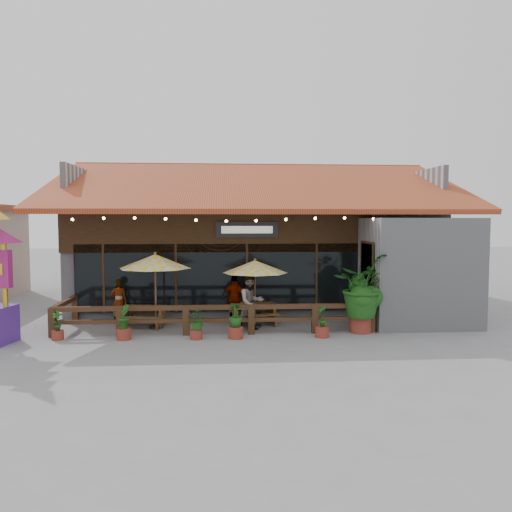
{
  "coord_description": "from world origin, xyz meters",
  "views": [
    {
      "loc": [
        -1.44,
        -15.73,
        3.5
      ],
      "look_at": [
        -0.2,
        1.5,
        2.29
      ],
      "focal_mm": 35.0,
      "sensor_mm": 36.0,
      "label": 1
    }
  ],
  "objects": [
    {
      "name": "picnic_table_left",
      "position": [
        -3.98,
        0.84,
        0.46
      ],
      "size": [
        1.56,
        1.4,
        0.68
      ],
      "color": "brown",
      "rests_on": "ground"
    },
    {
      "name": "diner_b",
      "position": [
        -0.47,
        -0.01,
        0.91
      ],
      "size": [
        1.1,
        1.01,
        1.83
      ],
      "primitive_type": "imported",
      "rotation": [
        0.0,
        0.0,
        0.46
      ],
      "color": "#382512",
      "rests_on": "ground"
    },
    {
      "name": "tropical_plant",
      "position": [
        2.95,
        -0.51,
        1.43
      ],
      "size": [
        2.23,
        2.33,
        2.49
      ],
      "color": "maroon",
      "rests_on": "ground"
    },
    {
      "name": "planter_c",
      "position": [
        -2.16,
        -1.06,
        0.49
      ],
      "size": [
        0.68,
        0.69,
        0.86
      ],
      "color": "maroon",
      "rests_on": "ground"
    },
    {
      "name": "restaurant_building",
      "position": [
        0.26,
        6.61,
        2.21
      ],
      "size": [
        15.5,
        14.73,
        6.09
      ],
      "color": "#A9A9AE",
      "rests_on": "ground"
    },
    {
      "name": "diner_a",
      "position": [
        -4.91,
        1.4,
        0.77
      ],
      "size": [
        0.6,
        0.43,
        1.53
      ],
      "primitive_type": "imported",
      "rotation": [
        0.0,
        0.0,
        3.26
      ],
      "color": "#382512",
      "rests_on": "ground"
    },
    {
      "name": "diner_c",
      "position": [
        -0.93,
        1.27,
        0.83
      ],
      "size": [
        1.05,
        0.84,
        1.67
      ],
      "primitive_type": "imported",
      "rotation": [
        0.0,
        0.0,
        2.61
      ],
      "color": "#382512",
      "rests_on": "ground"
    },
    {
      "name": "planter_d",
      "position": [
        -1.0,
        -1.04,
        0.52
      ],
      "size": [
        0.52,
        0.52,
        1.07
      ],
      "color": "maroon",
      "rests_on": "ground"
    },
    {
      "name": "planter_a",
      "position": [
        -6.24,
        -0.84,
        0.36
      ],
      "size": [
        0.35,
        0.35,
        0.86
      ],
      "color": "maroon",
      "rests_on": "ground"
    },
    {
      "name": "patio_railing",
      "position": [
        -2.25,
        -0.27,
        0.61
      ],
      "size": [
        10.0,
        2.6,
        0.92
      ],
      "color": "#49301A",
      "rests_on": "ground"
    },
    {
      "name": "picnic_table_right",
      "position": [
        -0.32,
        0.94,
        0.48
      ],
      "size": [
        1.67,
        1.51,
        0.71
      ],
      "color": "brown",
      "rests_on": "ground"
    },
    {
      "name": "planter_e",
      "position": [
        1.61,
        -1.08,
        0.42
      ],
      "size": [
        0.41,
        0.41,
        1.0
      ],
      "color": "maroon",
      "rests_on": "ground"
    },
    {
      "name": "ground",
      "position": [
        0.0,
        0.0,
        0.0
      ],
      "size": [
        100.0,
        100.0,
        0.0
      ],
      "primitive_type": "plane",
      "color": "gray",
      "rests_on": "ground"
    },
    {
      "name": "planter_b",
      "position": [
        -4.3,
        -0.97,
        0.47
      ],
      "size": [
        0.42,
        0.42,
        1.04
      ],
      "color": "maroon",
      "rests_on": "ground"
    },
    {
      "name": "umbrella_right",
      "position": [
        -0.3,
        0.58,
        1.99
      ],
      "size": [
        2.3,
        2.3,
        2.28
      ],
      "color": "brown",
      "rests_on": "ground"
    },
    {
      "name": "umbrella_left",
      "position": [
        -3.55,
        0.61,
        2.18
      ],
      "size": [
        2.59,
        2.59,
        2.5
      ],
      "color": "brown",
      "rests_on": "ground"
    }
  ]
}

